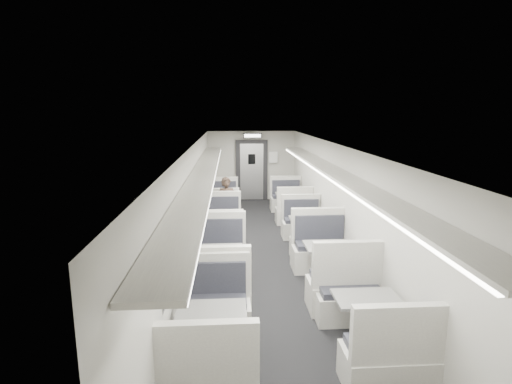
{
  "coord_description": "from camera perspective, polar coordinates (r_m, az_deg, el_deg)",
  "views": [
    {
      "loc": [
        -0.75,
        -7.78,
        3.09
      ],
      "look_at": [
        -0.14,
        1.55,
        1.18
      ],
      "focal_mm": 28.0,
      "sensor_mm": 36.0,
      "label": 1
    }
  ],
  "objects": [
    {
      "name": "booth_left_a",
      "position": [
        11.73,
        -4.88,
        -1.97
      ],
      "size": [
        0.97,
        1.97,
        1.05
      ],
      "color": "#AFABA4",
      "rests_on": "room"
    },
    {
      "name": "booth_left_b",
      "position": [
        9.27,
        -5.15,
        -5.54
      ],
      "size": [
        1.02,
        2.07,
        1.11
      ],
      "color": "#AFABA4",
      "rests_on": "room"
    },
    {
      "name": "window_c",
      "position": [
        7.03,
        -9.66,
        -2.91
      ],
      "size": [
        0.02,
        1.18,
        0.84
      ],
      "primitive_type": "cube",
      "color": "black",
      "rests_on": "room"
    },
    {
      "name": "booth_left_d",
      "position": [
        5.23,
        -6.29,
        -19.82
      ],
      "size": [
        1.02,
        2.07,
        1.11
      ],
      "color": "#AFABA4",
      "rests_on": "room"
    },
    {
      "name": "booth_left_c",
      "position": [
        7.06,
        -5.59,
        -10.97
      ],
      "size": [
        1.08,
        2.18,
        1.17
      ],
      "color": "#AFABA4",
      "rests_on": "room"
    },
    {
      "name": "room",
      "position": [
        8.04,
        1.71,
        -2.03
      ],
      "size": [
        3.24,
        12.24,
        2.64
      ],
      "color": "black",
      "rests_on": "ground"
    },
    {
      "name": "booth_right_b",
      "position": [
        9.27,
        7.33,
        -5.7
      ],
      "size": [
        0.97,
        1.96,
        1.05
      ],
      "color": "#AFABA4",
      "rests_on": "room"
    },
    {
      "name": "exit_sign",
      "position": [
        13.27,
        -0.52,
        8.06
      ],
      "size": [
        0.62,
        0.12,
        0.16
      ],
      "color": "black",
      "rests_on": "room"
    },
    {
      "name": "booth_right_d",
      "position": [
        5.69,
        15.41,
        -17.45
      ],
      "size": [
        1.01,
        2.06,
        1.1
      ],
      "color": "#AFABA4",
      "rests_on": "room"
    },
    {
      "name": "booth_right_c",
      "position": [
        7.3,
        10.58,
        -10.27
      ],
      "size": [
        1.1,
        2.23,
        1.19
      ],
      "color": "#AFABA4",
      "rests_on": "room"
    },
    {
      "name": "luggage_rack_right",
      "position": [
        7.83,
        11.07,
        2.73
      ],
      "size": [
        0.46,
        10.4,
        0.09
      ],
      "color": "#AFABA4",
      "rests_on": "room"
    },
    {
      "name": "vestibule_door",
      "position": [
        13.88,
        -0.62,
        3.07
      ],
      "size": [
        1.1,
        0.13,
        2.1
      ],
      "color": "black",
      "rests_on": "room"
    },
    {
      "name": "wall_notice",
      "position": [
        13.87,
        2.48,
        4.97
      ],
      "size": [
        0.32,
        0.02,
        0.4
      ],
      "primitive_type": "cube",
      "color": "white",
      "rests_on": "room"
    },
    {
      "name": "luggage_rack_left",
      "position": [
        7.58,
        -7.44,
        2.57
      ],
      "size": [
        0.46,
        10.4,
        0.09
      ],
      "color": "#AFABA4",
      "rests_on": "room"
    },
    {
      "name": "window_d",
      "position": [
        4.95,
        -12.21,
        -9.27
      ],
      "size": [
        0.02,
        1.18,
        0.84
      ],
      "primitive_type": "cube",
      "color": "black",
      "rests_on": "room"
    },
    {
      "name": "window_b",
      "position": [
        9.17,
        -8.3,
        0.51
      ],
      "size": [
        0.02,
        1.18,
        0.84
      ],
      "primitive_type": "cube",
      "color": "black",
      "rests_on": "room"
    },
    {
      "name": "booth_right_a",
      "position": [
        11.86,
        4.83,
        -1.8
      ],
      "size": [
        0.98,
        1.99,
        1.07
      ],
      "color": "#AFABA4",
      "rests_on": "room"
    },
    {
      "name": "passenger",
      "position": [
        10.36,
        -4.18,
        -1.75
      ],
      "size": [
        0.53,
        0.35,
        1.42
      ],
      "primitive_type": "imported",
      "rotation": [
        0.0,
        0.0,
        0.03
      ],
      "color": "black",
      "rests_on": "room"
    },
    {
      "name": "window_a",
      "position": [
        11.33,
        -7.45,
        2.64
      ],
      "size": [
        0.02,
        1.18,
        0.84
      ],
      "primitive_type": "cube",
      "color": "black",
      "rests_on": "room"
    }
  ]
}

